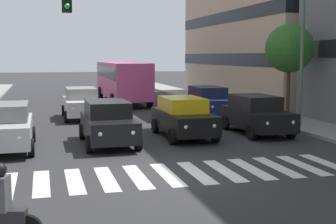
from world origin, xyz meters
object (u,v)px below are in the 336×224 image
car_3 (6,126)px  bus_behind_traffic (122,78)px  car_row2_0 (81,103)px  street_lamp_left (295,26)px  car_2 (108,122)px  street_tree_1 (289,49)px  car_0 (256,114)px  car_1 (183,117)px  car_row2_1 (208,101)px

car_3 → bus_behind_traffic: size_ratio=0.42×
car_3 → car_row2_0: (-3.41, -8.09, 0.00)m
car_row2_0 → street_lamp_left: size_ratio=0.57×
car_2 → street_tree_1: 10.79m
street_lamp_left → car_row2_0: bearing=-35.3°
street_lamp_left → bus_behind_traffic: bearing=-69.5°
car_0 → car_3: size_ratio=1.00×
street_lamp_left → car_3: bearing=6.8°
car_1 → car_3: size_ratio=1.00×
car_0 → car_row2_0: same height
bus_behind_traffic → car_1: bearing=90.0°
car_row2_0 → car_1: bearing=117.2°
car_row2_0 → bus_behind_traffic: size_ratio=0.42×
car_2 → car_row2_1: (-6.79, -7.08, 0.00)m
bus_behind_traffic → street_tree_1: bearing=116.5°
car_2 → bus_behind_traffic: 16.72m
car_1 → street_lamp_left: bearing=-173.3°
car_0 → street_tree_1: size_ratio=0.89×
car_row2_0 → street_lamp_left: (-9.30, 6.58, 3.99)m
car_0 → car_row2_1: (-0.00, -6.24, 0.00)m
car_row2_1 → car_row2_0: bearing=-7.3°
car_1 → car_2: bearing=12.9°
car_3 → street_lamp_left: (-12.72, -1.52, 3.99)m
car_row2_0 → street_tree_1: street_tree_1 is taller
car_2 → bus_behind_traffic: bearing=-101.5°
car_0 → street_lamp_left: size_ratio=0.57×
street_lamp_left → car_row2_1: bearing=-69.4°
car_row2_1 → street_tree_1: size_ratio=0.89×
car_row2_1 → car_1: bearing=61.3°
car_0 → street_tree_1: 4.94m
car_2 → car_row2_1: same height
car_3 → car_row2_0: bearing=-112.9°
car_row2_0 → street_lamp_left: bearing=144.7°
street_lamp_left → car_0: bearing=15.2°
car_row2_0 → street_tree_1: size_ratio=0.89×
car_row2_1 → bus_behind_traffic: bus_behind_traffic is taller
car_1 → car_row2_0: size_ratio=1.00×
car_0 → car_row2_0: bearing=-44.9°
street_lamp_left → street_tree_1: bearing=-114.3°
car_1 → car_row2_0: same height
car_1 → street_lamp_left: (-5.58, -0.66, 3.99)m
car_2 → car_row2_0: same height
car_row2_1 → car_0: bearing=90.0°
car_0 → street_lamp_left: street_lamp_left is taller
street_tree_1 → car_1: bearing=22.0°
street_tree_1 → car_2: bearing=19.0°
car_row2_0 → car_row2_1: (-7.17, 0.91, 0.00)m
car_3 → bus_behind_traffic: bus_behind_traffic is taller
car_0 → car_2: bearing=7.1°
street_tree_1 → car_row2_0: bearing=-24.4°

